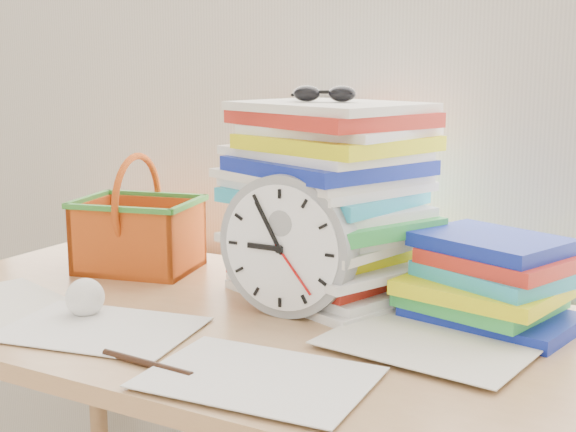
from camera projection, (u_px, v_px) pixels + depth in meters
The scene contains 10 objects.
curtain at pixel (352, 0), 1.59m from camera, with size 2.40×0.01×2.50m, color beige.
desk at pixel (253, 360), 1.38m from camera, with size 1.40×0.70×0.75m.
paper_stack at pixel (328, 200), 1.48m from camera, with size 0.36×0.29×0.36m, color white, non-canonical shape.
clock at pixel (288, 245), 1.37m from camera, with size 0.25×0.25×0.05m, color gray.
sunglasses at pixel (324, 94), 1.45m from camera, with size 0.13×0.11×0.03m, color black, non-canonical shape.
book_stack at pixel (490, 280), 1.34m from camera, with size 0.28×0.22×0.15m, color white, non-canonical shape.
basket at pixel (138, 214), 1.66m from camera, with size 0.24×0.19×0.24m, color #DC5815, non-canonical shape.
crumpled_ball at pixel (85, 297), 1.38m from camera, with size 0.07×0.07×0.07m, color white.
pen at pixel (147, 363), 1.15m from camera, with size 0.01×0.01×0.17m, color black.
scattered_papers at pixel (253, 315), 1.37m from camera, with size 1.26×0.42×0.02m, color white, non-canonical shape.
Camera 1 is at (0.70, 0.49, 1.19)m, focal length 50.00 mm.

